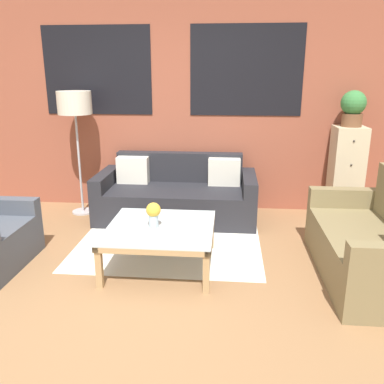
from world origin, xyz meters
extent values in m
plane|color=#8E6642|center=(0.00, 0.00, 0.00)|extent=(16.00, 16.00, 0.00)
cube|color=brown|center=(0.00, 2.44, 1.40)|extent=(8.40, 0.08, 2.80)
cube|color=black|center=(-0.95, 2.39, 1.80)|extent=(1.40, 0.01, 1.10)
cube|color=black|center=(0.95, 2.39, 1.80)|extent=(1.40, 0.01, 1.10)
cube|color=silver|center=(0.14, 1.20, 0.00)|extent=(1.96, 1.72, 0.00)
cube|color=#232328|center=(0.12, 1.82, 0.20)|extent=(1.64, 0.72, 0.40)
cube|color=#232328|center=(0.12, 2.26, 0.39)|extent=(1.64, 0.16, 0.78)
cube|color=#232328|center=(-0.78, 1.90, 0.29)|extent=(0.16, 0.88, 0.58)
cube|color=#232328|center=(1.02, 1.90, 0.29)|extent=(0.16, 0.88, 0.58)
cube|color=silver|center=(-0.47, 2.10, 0.57)|extent=(0.40, 0.16, 0.34)
cube|color=beige|center=(0.71, 2.10, 0.57)|extent=(0.40, 0.16, 0.34)
cube|color=olive|center=(1.94, 0.56, 0.21)|extent=(0.64, 1.31, 0.42)
cube|color=olive|center=(2.02, 1.29, 0.31)|extent=(0.80, 0.14, 0.62)
cube|color=#474C56|center=(-1.56, 0.82, 0.28)|extent=(0.80, 0.14, 0.56)
cube|color=silver|center=(0.14, 0.59, 0.39)|extent=(0.99, 0.99, 0.01)
cube|color=tan|center=(0.14, 0.12, 0.36)|extent=(0.99, 0.05, 0.05)
cube|color=tan|center=(0.14, 1.06, 0.36)|extent=(0.99, 0.05, 0.05)
cube|color=tan|center=(-0.33, 0.59, 0.36)|extent=(0.05, 0.99, 0.05)
cube|color=tan|center=(0.61, 0.59, 0.36)|extent=(0.05, 0.99, 0.05)
cube|color=tan|center=(-0.32, 0.14, 0.19)|extent=(0.06, 0.05, 0.39)
cube|color=tan|center=(0.59, 0.14, 0.19)|extent=(0.05, 0.05, 0.39)
cube|color=tan|center=(-0.32, 1.05, 0.19)|extent=(0.06, 0.06, 0.39)
cube|color=tan|center=(0.59, 1.05, 0.19)|extent=(0.05, 0.06, 0.39)
cylinder|color=#B2B2B7|center=(-1.15, 2.02, 0.01)|extent=(0.28, 0.28, 0.02)
cylinder|color=#B2B2B7|center=(-1.15, 2.02, 0.65)|extent=(0.03, 0.03, 1.26)
cylinder|color=beige|center=(-1.15, 2.02, 1.42)|extent=(0.42, 0.42, 0.28)
cube|color=#C6B793|center=(2.22, 2.17, 0.58)|extent=(0.37, 0.37, 1.15)
sphere|color=#38332D|center=(2.22, 1.98, 1.01)|extent=(0.02, 0.02, 0.02)
sphere|color=#38332D|center=(2.22, 1.98, 0.72)|extent=(0.02, 0.02, 0.02)
sphere|color=#38332D|center=(2.22, 1.98, 0.43)|extent=(0.02, 0.02, 0.02)
sphere|color=#38332D|center=(2.22, 1.98, 0.14)|extent=(0.02, 0.02, 0.02)
cylinder|color=brown|center=(2.22, 2.17, 1.23)|extent=(0.24, 0.24, 0.16)
sphere|color=#387A3D|center=(2.22, 2.17, 1.43)|extent=(0.30, 0.30, 0.30)
cylinder|color=#ADBCC6|center=(0.08, 0.59, 0.46)|extent=(0.09, 0.09, 0.12)
sphere|color=gold|center=(0.08, 0.59, 0.57)|extent=(0.14, 0.14, 0.14)
camera|label=1|loc=(0.75, -2.91, 1.79)|focal=38.00mm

